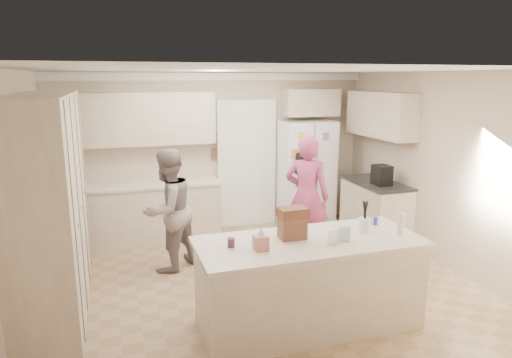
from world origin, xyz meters
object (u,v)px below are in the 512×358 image
object	(u,v)px
teen_girl	(307,196)
dollhouse_body	(292,228)
coffee_maker	(382,175)
island_base	(309,285)
utensil_crock	(365,225)
refrigerator	(305,173)
tissue_box	(261,243)
teen_boy	(168,210)

from	to	relation	value
teen_girl	dollhouse_body	bearing A→B (deg)	99.89
coffee_maker	island_base	distance (m)	2.87
utensil_crock	island_base	bearing A→B (deg)	-175.60
island_base	refrigerator	bearing A→B (deg)	67.03
coffee_maker	tissue_box	size ratio (longest dim) A/B	2.14
coffee_maker	island_base	size ratio (longest dim) A/B	0.14
tissue_box	teen_girl	bearing A→B (deg)	55.05
coffee_maker	teen_boy	distance (m)	3.24
coffee_maker	teen_girl	distance (m)	1.31
coffee_maker	utensil_crock	bearing A→B (deg)	-127.12
refrigerator	coffee_maker	size ratio (longest dim) A/B	6.00
refrigerator	teen_girl	bearing A→B (deg)	-112.72
utensil_crock	tissue_box	size ratio (longest dim) A/B	1.07
utensil_crock	tissue_box	distance (m)	1.21
dollhouse_body	teen_girl	distance (m)	1.91
teen_girl	teen_boy	bearing A→B (deg)	35.56
dollhouse_body	tissue_box	bearing A→B (deg)	-153.43
island_base	dollhouse_body	world-z (taller)	dollhouse_body
coffee_maker	teen_boy	bearing A→B (deg)	-179.48
tissue_box	dollhouse_body	bearing A→B (deg)	26.57
refrigerator	island_base	xyz separation A→B (m)	(-1.33, -3.14, -0.46)
teen_boy	teen_girl	xyz separation A→B (m)	(1.93, -0.10, 0.06)
tissue_box	dollhouse_body	xyz separation A→B (m)	(0.40, 0.20, 0.04)
teen_girl	utensil_crock	bearing A→B (deg)	124.76
island_base	tissue_box	distance (m)	0.79
island_base	teen_boy	distance (m)	2.24
teen_girl	coffee_maker	bearing A→B (deg)	-136.02
coffee_maker	dollhouse_body	bearing A→B (deg)	-140.71
tissue_box	teen_girl	distance (m)	2.29
teen_boy	teen_girl	distance (m)	1.94
utensil_crock	teen_girl	xyz separation A→B (m)	(0.11, 1.72, -0.13)
dollhouse_body	teen_girl	size ratio (longest dim) A/B	0.15
refrigerator	coffee_maker	xyz separation A→B (m)	(0.72, -1.24, 0.17)
refrigerator	island_base	bearing A→B (deg)	-112.99
teen_boy	island_base	bearing A→B (deg)	83.51
refrigerator	dollhouse_body	world-z (taller)	refrigerator
dollhouse_body	teen_boy	xyz separation A→B (m)	(-1.02, 1.77, -0.22)
island_base	tissue_box	bearing A→B (deg)	-169.70
refrigerator	utensil_crock	world-z (taller)	refrigerator
dollhouse_body	teen_girl	world-z (taller)	teen_girl
coffee_maker	teen_boy	size ratio (longest dim) A/B	0.18
refrigerator	tissue_box	world-z (taller)	refrigerator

